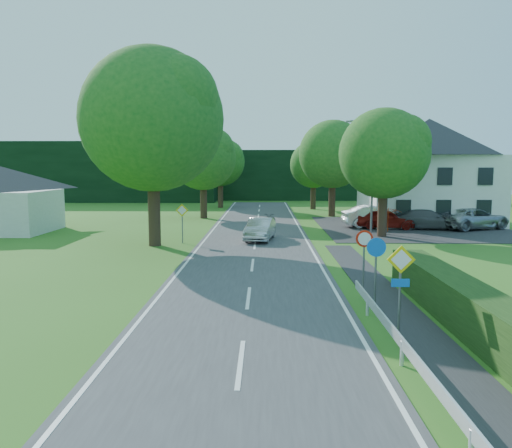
{
  "coord_description": "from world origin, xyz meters",
  "views": [
    {
      "loc": [
        0.57,
        -5.48,
        4.72
      ],
      "look_at": [
        0.16,
        18.94,
        1.9
      ],
      "focal_mm": 35.0,
      "sensor_mm": 36.0,
      "label": 1
    }
  ],
  "objects_px": {
    "parked_car_silver_b": "(473,218)",
    "parasol": "(388,220)",
    "parked_car_silver_a": "(376,216)",
    "moving_car": "(260,229)",
    "parked_car_grey": "(428,219)",
    "motorcycle": "(271,220)",
    "parked_car_red": "(386,219)",
    "streetlight": "(371,170)"
  },
  "relations": [
    {
      "from": "parked_car_red",
      "to": "parasol",
      "type": "distance_m",
      "value": 1.96
    },
    {
      "from": "streetlight",
      "to": "parked_car_silver_a",
      "type": "height_order",
      "value": "streetlight"
    },
    {
      "from": "parked_car_silver_a",
      "to": "parked_car_grey",
      "type": "bearing_deg",
      "value": -108.49
    },
    {
      "from": "parked_car_grey",
      "to": "motorcycle",
      "type": "bearing_deg",
      "value": 93.95
    },
    {
      "from": "motorcycle",
      "to": "parked_car_grey",
      "type": "relative_size",
      "value": 0.41
    },
    {
      "from": "parked_car_silver_b",
      "to": "parasol",
      "type": "xyz_separation_m",
      "value": [
        -6.81,
        -1.8,
        0.09
      ]
    },
    {
      "from": "parked_car_silver_b",
      "to": "motorcycle",
      "type": "bearing_deg",
      "value": 63.78
    },
    {
      "from": "motorcycle",
      "to": "parked_car_silver_a",
      "type": "xyz_separation_m",
      "value": [
        8.13,
        0.26,
        0.3
      ]
    },
    {
      "from": "moving_car",
      "to": "motorcycle",
      "type": "bearing_deg",
      "value": 91.79
    },
    {
      "from": "parked_car_silver_b",
      "to": "parasol",
      "type": "bearing_deg",
      "value": 80.77
    },
    {
      "from": "moving_car",
      "to": "parked_car_grey",
      "type": "relative_size",
      "value": 0.82
    },
    {
      "from": "moving_car",
      "to": "parasol",
      "type": "relative_size",
      "value": 2.17
    },
    {
      "from": "parked_car_grey",
      "to": "parasol",
      "type": "relative_size",
      "value": 2.63
    },
    {
      "from": "parked_car_red",
      "to": "parked_car_silver_b",
      "type": "xyz_separation_m",
      "value": [
        6.52,
        -0.13,
        0.05
      ]
    },
    {
      "from": "moving_car",
      "to": "parked_car_silver_a",
      "type": "xyz_separation_m",
      "value": [
        8.93,
        6.82,
        0.16
      ]
    },
    {
      "from": "motorcycle",
      "to": "parasol",
      "type": "relative_size",
      "value": 1.08
    },
    {
      "from": "moving_car",
      "to": "motorcycle",
      "type": "relative_size",
      "value": 2.01
    },
    {
      "from": "parked_car_red",
      "to": "parked_car_silver_a",
      "type": "height_order",
      "value": "parked_car_silver_a"
    },
    {
      "from": "streetlight",
      "to": "parked_car_silver_a",
      "type": "bearing_deg",
      "value": 68.43
    },
    {
      "from": "parked_car_silver_b",
      "to": "parked_car_silver_a",
      "type": "bearing_deg",
      "value": 59.22
    },
    {
      "from": "parked_car_grey",
      "to": "parasol",
      "type": "height_order",
      "value": "parasol"
    },
    {
      "from": "streetlight",
      "to": "motorcycle",
      "type": "xyz_separation_m",
      "value": [
        -6.97,
        2.69,
        -3.87
      ]
    },
    {
      "from": "motorcycle",
      "to": "parked_car_silver_a",
      "type": "distance_m",
      "value": 8.14
    },
    {
      "from": "streetlight",
      "to": "parked_car_silver_a",
      "type": "relative_size",
      "value": 1.54
    },
    {
      "from": "parked_car_red",
      "to": "parasol",
      "type": "xyz_separation_m",
      "value": [
        -0.29,
        -1.93,
        0.13
      ]
    },
    {
      "from": "motorcycle",
      "to": "parked_car_silver_b",
      "type": "bearing_deg",
      "value": 15.75
    },
    {
      "from": "motorcycle",
      "to": "parked_car_grey",
      "type": "bearing_deg",
      "value": 14.56
    },
    {
      "from": "streetlight",
      "to": "parked_car_red",
      "type": "height_order",
      "value": "streetlight"
    },
    {
      "from": "parked_car_silver_a",
      "to": "parked_car_silver_b",
      "type": "height_order",
      "value": "parked_car_silver_a"
    },
    {
      "from": "moving_car",
      "to": "parked_car_red",
      "type": "bearing_deg",
      "value": 41.56
    },
    {
      "from": "moving_car",
      "to": "parked_car_silver_a",
      "type": "relative_size",
      "value": 0.82
    },
    {
      "from": "motorcycle",
      "to": "parasol",
      "type": "height_order",
      "value": "parasol"
    },
    {
      "from": "parked_car_grey",
      "to": "parasol",
      "type": "bearing_deg",
      "value": 123.9
    },
    {
      "from": "parasol",
      "to": "parked_car_silver_b",
      "type": "bearing_deg",
      "value": 14.82
    },
    {
      "from": "moving_car",
      "to": "parked_car_silver_a",
      "type": "distance_m",
      "value": 11.23
    },
    {
      "from": "parked_car_silver_a",
      "to": "parked_car_grey",
      "type": "height_order",
      "value": "parked_car_silver_a"
    },
    {
      "from": "parked_car_red",
      "to": "parked_car_silver_b",
      "type": "height_order",
      "value": "parked_car_silver_b"
    },
    {
      "from": "streetlight",
      "to": "parked_car_silver_b",
      "type": "height_order",
      "value": "streetlight"
    },
    {
      "from": "streetlight",
      "to": "parked_car_grey",
      "type": "distance_m",
      "value": 6.36
    },
    {
      "from": "streetlight",
      "to": "motorcycle",
      "type": "bearing_deg",
      "value": 158.87
    },
    {
      "from": "parked_car_grey",
      "to": "parasol",
      "type": "xyz_separation_m",
      "value": [
        -3.37,
        -1.69,
        0.13
      ]
    },
    {
      "from": "parked_car_silver_a",
      "to": "parasol",
      "type": "xyz_separation_m",
      "value": [
        0.25,
        -2.64,
        0.02
      ]
    }
  ]
}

